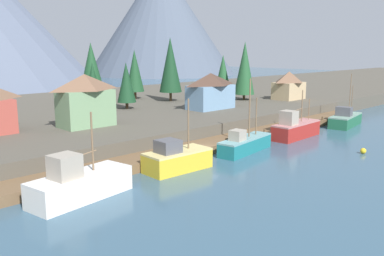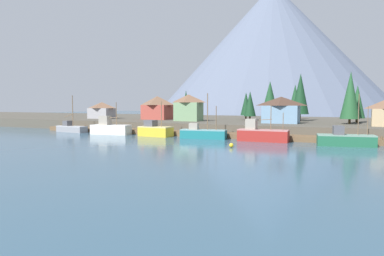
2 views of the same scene
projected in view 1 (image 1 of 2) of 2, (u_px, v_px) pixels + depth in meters
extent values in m
cube|color=#335166|center=(111.00, 136.00, 63.16)|extent=(400.00, 400.00, 1.00)
cube|color=brown|center=(194.00, 149.00, 50.31)|extent=(80.00, 4.00, 1.00)
cylinder|color=brown|center=(41.00, 188.00, 35.27)|extent=(0.36, 0.36, 1.60)
cylinder|color=brown|center=(119.00, 170.00, 40.76)|extent=(0.36, 0.36, 1.60)
cylinder|color=brown|center=(179.00, 155.00, 46.24)|extent=(0.36, 0.36, 1.60)
cylinder|color=brown|center=(226.00, 144.00, 51.73)|extent=(0.36, 0.36, 1.60)
cylinder|color=brown|center=(265.00, 135.00, 57.22)|extent=(0.36, 0.36, 1.60)
cylinder|color=brown|center=(296.00, 128.00, 62.70)|extent=(0.36, 0.36, 1.60)
cylinder|color=brown|center=(322.00, 121.00, 68.19)|extent=(0.36, 0.36, 1.60)
cylinder|color=brown|center=(345.00, 116.00, 73.67)|extent=(0.36, 0.36, 1.60)
cube|color=#4C473D|center=(71.00, 115.00, 71.27)|extent=(400.00, 56.00, 2.50)
cone|color=#475160|center=(161.00, 19.00, 205.67)|extent=(73.27, 73.27, 54.40)
cube|color=silver|center=(81.00, 187.00, 34.97)|extent=(9.30, 4.53, 1.97)
cube|color=silver|center=(80.00, 175.00, 34.76)|extent=(9.30, 4.53, 0.20)
cube|color=gray|center=(65.00, 167.00, 33.41)|extent=(2.46, 2.34, 1.98)
cylinder|color=brown|center=(92.00, 141.00, 35.38)|extent=(0.17, 0.17, 5.09)
cylinder|color=brown|center=(78.00, 156.00, 34.36)|extent=(3.80, 0.70, 0.42)
cube|color=gold|center=(178.00, 161.00, 43.26)|extent=(7.28, 3.47, 1.90)
cube|color=tan|center=(178.00, 152.00, 43.06)|extent=(7.28, 3.47, 0.20)
cube|color=#4C4C51|center=(168.00, 146.00, 42.10)|extent=(2.30, 2.20, 1.32)
cylinder|color=brown|center=(188.00, 124.00, 43.54)|extent=(0.17, 0.17, 5.31)
cube|color=#196B70|center=(245.00, 146.00, 50.89)|extent=(9.35, 3.69, 1.62)
cube|color=#679496|center=(245.00, 138.00, 50.72)|extent=(9.35, 3.69, 0.20)
cube|color=gray|center=(237.00, 135.00, 49.08)|extent=(1.94, 1.75, 1.24)
cylinder|color=brown|center=(250.00, 108.00, 50.70)|extent=(0.18, 0.18, 7.14)
cylinder|color=brown|center=(256.00, 116.00, 52.30)|extent=(0.16, 0.16, 4.67)
cube|color=maroon|center=(296.00, 131.00, 59.18)|extent=(9.22, 3.15, 2.00)
cube|color=#AD6C6A|center=(296.00, 123.00, 58.98)|extent=(9.22, 3.15, 0.20)
cube|color=gray|center=(289.00, 118.00, 57.22)|extent=(1.98, 2.11, 1.91)
cylinder|color=brown|center=(302.00, 106.00, 59.53)|extent=(0.14, 0.14, 4.51)
cylinder|color=brown|center=(309.00, 109.00, 61.22)|extent=(0.12, 0.12, 3.11)
cylinder|color=brown|center=(299.00, 109.00, 58.94)|extent=(2.35, 0.21, 0.27)
cube|color=#1E5B3D|center=(345.00, 121.00, 68.23)|extent=(9.17, 4.46, 1.66)
cube|color=gray|center=(346.00, 115.00, 68.05)|extent=(9.17, 4.46, 0.20)
cube|color=#4C4C51|center=(344.00, 111.00, 66.96)|extent=(1.95, 2.61, 1.45)
cylinder|color=brown|center=(350.00, 94.00, 68.83)|extent=(0.12, 0.12, 6.64)
cylinder|color=brown|center=(352.00, 99.00, 70.12)|extent=(0.10, 0.10, 4.65)
cube|color=tan|center=(289.00, 91.00, 83.51)|extent=(6.16, 4.22, 3.42)
pyramid|color=brown|center=(289.00, 77.00, 82.98)|extent=(6.47, 4.43, 2.16)
cube|color=#6B8E66|center=(86.00, 108.00, 53.94)|extent=(6.69, 4.00, 4.76)
pyramid|color=brown|center=(85.00, 82.00, 53.30)|extent=(7.02, 4.20, 2.06)
cube|color=#6689A8|center=(211.00, 97.00, 70.04)|extent=(7.91, 4.28, 4.00)
pyramid|color=#422D23|center=(211.00, 79.00, 69.48)|extent=(8.30, 4.50, 2.03)
cylinder|color=#4C3823|center=(244.00, 97.00, 82.81)|extent=(0.50, 0.50, 1.12)
cone|color=#1E4C28|center=(245.00, 68.00, 81.73)|extent=(4.06, 4.06, 10.36)
cylinder|color=#4C3823|center=(94.00, 104.00, 72.42)|extent=(0.50, 0.50, 1.17)
cone|color=#14381E|center=(93.00, 82.00, 71.70)|extent=(3.08, 3.08, 6.56)
cylinder|color=#4C3823|center=(171.00, 96.00, 80.78)|extent=(0.50, 0.50, 1.79)
cone|color=#14381E|center=(170.00, 65.00, 79.64)|extent=(4.34, 4.34, 10.42)
cylinder|color=#4C3823|center=(135.00, 95.00, 84.60)|extent=(0.50, 0.50, 1.49)
cone|color=#194223|center=(135.00, 71.00, 83.67)|extent=(3.68, 3.68, 8.41)
cylinder|color=#4C3823|center=(127.00, 105.00, 70.33)|extent=(0.50, 0.50, 1.13)
cone|color=#14381E|center=(126.00, 82.00, 69.60)|extent=(3.17, 3.17, 6.66)
cylinder|color=#4C3823|center=(93.00, 97.00, 81.57)|extent=(0.50, 0.50, 1.56)
cone|color=#194223|center=(91.00, 68.00, 80.51)|extent=(4.84, 4.84, 9.70)
cylinder|color=#4C3823|center=(223.00, 94.00, 88.62)|extent=(0.50, 0.50, 1.03)
cone|color=#1E4C28|center=(223.00, 73.00, 87.80)|extent=(3.55, 3.55, 7.77)
sphere|color=gold|center=(363.00, 151.00, 50.17)|extent=(0.70, 0.70, 0.70)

